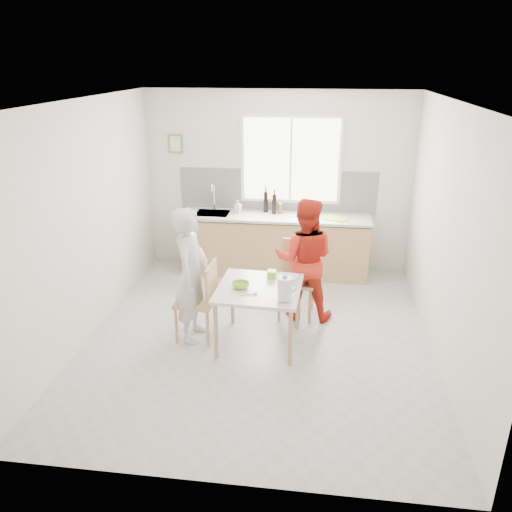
{
  "coord_description": "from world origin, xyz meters",
  "views": [
    {
      "loc": [
        0.64,
        -5.16,
        3.1
      ],
      "look_at": [
        -0.06,
        0.2,
        0.95
      ],
      "focal_mm": 35.0,
      "sensor_mm": 36.0,
      "label": 1
    }
  ],
  "objects": [
    {
      "name": "ground",
      "position": [
        0.0,
        0.0,
        0.0
      ],
      "size": [
        4.5,
        4.5,
        0.0
      ],
      "primitive_type": "plane",
      "color": "#B7B7B2",
      "rests_on": "ground"
    },
    {
      "name": "room_shell",
      "position": [
        0.0,
        0.0,
        1.64
      ],
      "size": [
        4.5,
        4.5,
        4.5
      ],
      "color": "silver",
      "rests_on": "ground"
    },
    {
      "name": "window",
      "position": [
        0.2,
        2.23,
        1.7
      ],
      "size": [
        1.5,
        0.06,
        1.3
      ],
      "color": "white",
      "rests_on": "room_shell"
    },
    {
      "name": "backsplash",
      "position": [
        0.0,
        2.24,
        1.23
      ],
      "size": [
        3.0,
        0.02,
        0.65
      ],
      "primitive_type": "cube",
      "color": "white",
      "rests_on": "room_shell"
    },
    {
      "name": "picture_frame",
      "position": [
        -1.55,
        2.23,
        1.9
      ],
      "size": [
        0.22,
        0.03,
        0.28
      ],
      "color": "#479C46",
      "rests_on": "room_shell"
    },
    {
      "name": "kitchen_counter",
      "position": [
        -0.0,
        1.95,
        0.42
      ],
      "size": [
        2.84,
        0.64,
        1.37
      ],
      "color": "tan",
      "rests_on": "ground"
    },
    {
      "name": "dining_table",
      "position": [
        0.02,
        -0.14,
        0.64
      ],
      "size": [
        0.97,
        0.97,
        0.71
      ],
      "rotation": [
        0.0,
        0.0,
        -0.05
      ],
      "color": "silver",
      "rests_on": "ground"
    },
    {
      "name": "chair_left",
      "position": [
        -0.66,
        -0.1,
        0.52
      ],
      "size": [
        0.46,
        0.46,
        0.95
      ],
      "rotation": [
        0.0,
        0.0,
        -1.62
      ],
      "color": "tan",
      "rests_on": "ground"
    },
    {
      "name": "chair_far",
      "position": [
        0.41,
        0.67,
        0.54
      ],
      "size": [
        0.47,
        0.47,
        0.97
      ],
      "rotation": [
        0.0,
        0.0,
        -0.05
      ],
      "color": "tan",
      "rests_on": "ground"
    },
    {
      "name": "person_white",
      "position": [
        -0.76,
        -0.1,
        0.8
      ],
      "size": [
        0.41,
        0.6,
        1.59
      ],
      "primitive_type": "imported",
      "rotation": [
        0.0,
        0.0,
        1.52
      ],
      "color": "silver",
      "rests_on": "ground"
    },
    {
      "name": "person_red",
      "position": [
        0.5,
        0.59,
        0.78
      ],
      "size": [
        0.79,
        0.63,
        1.56
      ],
      "primitive_type": "imported",
      "rotation": [
        0.0,
        0.0,
        3.09
      ],
      "color": "red",
      "rests_on": "ground"
    },
    {
      "name": "bowl_green",
      "position": [
        -0.18,
        -0.18,
        0.74
      ],
      "size": [
        0.2,
        0.2,
        0.06
      ],
      "primitive_type": "imported",
      "rotation": [
        0.0,
        0.0,
        -0.05
      ],
      "color": "#86B92A",
      "rests_on": "dining_table"
    },
    {
      "name": "bowl_white",
      "position": [
        0.33,
        0.1,
        0.74
      ],
      "size": [
        0.22,
        0.22,
        0.05
      ],
      "primitive_type": "imported",
      "rotation": [
        0.0,
        0.0,
        -0.05
      ],
      "color": "white",
      "rests_on": "dining_table"
    },
    {
      "name": "milk_jug",
      "position": [
        0.33,
        -0.43,
        0.86
      ],
      "size": [
        0.21,
        0.15,
        0.27
      ],
      "rotation": [
        0.0,
        0.0,
        -0.05
      ],
      "color": "white",
      "rests_on": "dining_table"
    },
    {
      "name": "green_box",
      "position": [
        0.13,
        0.14,
        0.76
      ],
      "size": [
        0.1,
        0.1,
        0.09
      ],
      "primitive_type": "cube",
      "rotation": [
        0.0,
        0.0,
        -0.05
      ],
      "color": "#90D130",
      "rests_on": "dining_table"
    },
    {
      "name": "spoon",
      "position": [
        -0.07,
        -0.35,
        0.72
      ],
      "size": [
        0.16,
        0.06,
        0.01
      ],
      "primitive_type": "cylinder",
      "rotation": [
        0.0,
        1.57,
        0.3
      ],
      "color": "#A5A5AA",
      "rests_on": "dining_table"
    },
    {
      "name": "cutting_board",
      "position": [
        0.89,
        1.91,
        0.93
      ],
      "size": [
        0.42,
        0.37,
        0.01
      ],
      "primitive_type": "cube",
      "rotation": [
        0.0,
        0.0,
        -0.42
      ],
      "color": "#B0D932",
      "rests_on": "kitchen_counter"
    },
    {
      "name": "wine_bottle_a",
      "position": [
        -0.16,
        2.1,
        1.08
      ],
      "size": [
        0.07,
        0.07,
        0.32
      ],
      "primitive_type": "cylinder",
      "color": "black",
      "rests_on": "kitchen_counter"
    },
    {
      "name": "wine_bottle_b",
      "position": [
        -0.02,
        2.04,
        1.07
      ],
      "size": [
        0.07,
        0.07,
        0.3
      ],
      "primitive_type": "cylinder",
      "color": "black",
      "rests_on": "kitchen_counter"
    },
    {
      "name": "jar_amber",
      "position": [
        0.07,
        2.06,
        1.0
      ],
      "size": [
        0.06,
        0.06,
        0.16
      ],
      "primitive_type": "cylinder",
      "color": "olive",
      "rests_on": "kitchen_counter"
    },
    {
      "name": "soap_bottle",
      "position": [
        -0.57,
        2.02,
        1.02
      ],
      "size": [
        0.11,
        0.11,
        0.19
      ],
      "primitive_type": "imported",
      "rotation": [
        0.0,
        0.0,
        -0.34
      ],
      "color": "#999999",
      "rests_on": "kitchen_counter"
    }
  ]
}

